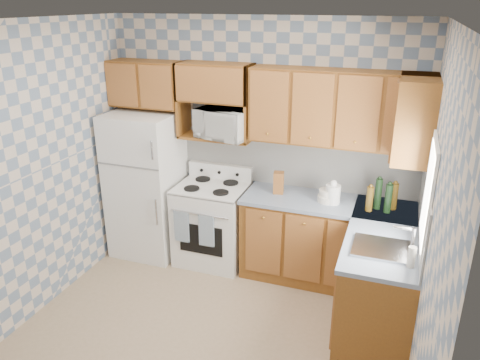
# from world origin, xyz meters

# --- Properties ---
(floor) EXTENTS (3.40, 3.40, 0.00)m
(floor) POSITION_xyz_m (0.00, 0.00, 0.00)
(floor) COLOR #8E7757
(floor) RESTS_ON ground
(back_wall) EXTENTS (3.40, 0.02, 2.70)m
(back_wall) POSITION_xyz_m (0.00, 1.60, 1.35)
(back_wall) COLOR slate
(back_wall) RESTS_ON ground
(right_wall) EXTENTS (0.02, 3.20, 2.70)m
(right_wall) POSITION_xyz_m (1.70, 0.00, 1.35)
(right_wall) COLOR slate
(right_wall) RESTS_ON ground
(backsplash_back) EXTENTS (2.60, 0.02, 0.56)m
(backsplash_back) POSITION_xyz_m (0.40, 1.59, 1.20)
(backsplash_back) COLOR white
(backsplash_back) RESTS_ON back_wall
(backsplash_right) EXTENTS (0.02, 1.60, 0.56)m
(backsplash_right) POSITION_xyz_m (1.69, 0.80, 1.20)
(backsplash_right) COLOR white
(backsplash_right) RESTS_ON right_wall
(refrigerator) EXTENTS (0.75, 0.70, 1.68)m
(refrigerator) POSITION_xyz_m (-1.27, 1.25, 0.84)
(refrigerator) COLOR white
(refrigerator) RESTS_ON floor
(stove_body) EXTENTS (0.76, 0.65, 0.90)m
(stove_body) POSITION_xyz_m (-0.47, 1.28, 0.45)
(stove_body) COLOR white
(stove_body) RESTS_ON floor
(cooktop) EXTENTS (0.76, 0.65, 0.02)m
(cooktop) POSITION_xyz_m (-0.47, 1.28, 0.91)
(cooktop) COLOR silver
(cooktop) RESTS_ON stove_body
(backguard) EXTENTS (0.76, 0.08, 0.17)m
(backguard) POSITION_xyz_m (-0.47, 1.55, 1.00)
(backguard) COLOR white
(backguard) RESTS_ON cooktop
(dish_towel_left) EXTENTS (0.17, 0.02, 0.36)m
(dish_towel_left) POSITION_xyz_m (-0.69, 0.93, 0.55)
(dish_towel_left) COLOR navy
(dish_towel_left) RESTS_ON stove_body
(dish_towel_right) EXTENTS (0.17, 0.02, 0.36)m
(dish_towel_right) POSITION_xyz_m (-0.39, 0.93, 0.55)
(dish_towel_right) COLOR navy
(dish_towel_right) RESTS_ON stove_body
(base_cabinets_back) EXTENTS (1.75, 0.60, 0.88)m
(base_cabinets_back) POSITION_xyz_m (0.82, 1.30, 0.44)
(base_cabinets_back) COLOR brown
(base_cabinets_back) RESTS_ON floor
(base_cabinets_right) EXTENTS (0.60, 1.60, 0.88)m
(base_cabinets_right) POSITION_xyz_m (1.40, 0.80, 0.44)
(base_cabinets_right) COLOR brown
(base_cabinets_right) RESTS_ON floor
(countertop_back) EXTENTS (1.77, 0.63, 0.04)m
(countertop_back) POSITION_xyz_m (0.82, 1.30, 0.90)
(countertop_back) COLOR slate
(countertop_back) RESTS_ON base_cabinets_back
(countertop_right) EXTENTS (0.63, 1.60, 0.04)m
(countertop_right) POSITION_xyz_m (1.40, 0.80, 0.90)
(countertop_right) COLOR slate
(countertop_right) RESTS_ON base_cabinets_right
(upper_cabinets_back) EXTENTS (1.75, 0.33, 0.74)m
(upper_cabinets_back) POSITION_xyz_m (0.82, 1.44, 1.85)
(upper_cabinets_back) COLOR brown
(upper_cabinets_back) RESTS_ON back_wall
(upper_cabinets_fridge) EXTENTS (0.82, 0.33, 0.50)m
(upper_cabinets_fridge) POSITION_xyz_m (-1.29, 1.44, 1.97)
(upper_cabinets_fridge) COLOR brown
(upper_cabinets_fridge) RESTS_ON back_wall
(upper_cabinets_right) EXTENTS (0.33, 0.70, 0.74)m
(upper_cabinets_right) POSITION_xyz_m (1.53, 1.25, 1.85)
(upper_cabinets_right) COLOR brown
(upper_cabinets_right) RESTS_ON right_wall
(microwave_shelf) EXTENTS (0.80, 0.33, 0.03)m
(microwave_shelf) POSITION_xyz_m (-0.47, 1.44, 1.44)
(microwave_shelf) COLOR brown
(microwave_shelf) RESTS_ON back_wall
(microwave) EXTENTS (0.63, 0.49, 0.32)m
(microwave) POSITION_xyz_m (-0.36, 1.40, 1.61)
(microwave) COLOR white
(microwave) RESTS_ON microwave_shelf
(sink) EXTENTS (0.48, 0.40, 0.03)m
(sink) POSITION_xyz_m (1.40, 0.45, 0.93)
(sink) COLOR #B7B7BC
(sink) RESTS_ON countertop_right
(window) EXTENTS (0.02, 0.66, 0.86)m
(window) POSITION_xyz_m (1.69, 0.45, 1.45)
(window) COLOR white
(window) RESTS_ON right_wall
(bottle_0) EXTENTS (0.07, 0.07, 0.31)m
(bottle_0) POSITION_xyz_m (1.29, 1.27, 1.07)
(bottle_0) COLOR black
(bottle_0) RESTS_ON countertop_back
(bottle_1) EXTENTS (0.07, 0.07, 0.29)m
(bottle_1) POSITION_xyz_m (1.39, 1.21, 1.06)
(bottle_1) COLOR black
(bottle_1) RESTS_ON countertop_back
(bottle_2) EXTENTS (0.07, 0.07, 0.27)m
(bottle_2) POSITION_xyz_m (1.44, 1.31, 1.05)
(bottle_2) COLOR #513A10
(bottle_2) RESTS_ON countertop_back
(bottle_3) EXTENTS (0.07, 0.07, 0.25)m
(bottle_3) POSITION_xyz_m (1.22, 1.19, 1.04)
(bottle_3) COLOR #513A10
(bottle_3) RESTS_ON countertop_back
(knife_block) EXTENTS (0.12, 0.12, 0.23)m
(knife_block) POSITION_xyz_m (0.28, 1.33, 1.04)
(knife_block) COLOR brown
(knife_block) RESTS_ON countertop_back
(electric_kettle) EXTENTS (0.15, 0.15, 0.19)m
(electric_kettle) POSITION_xyz_m (0.86, 1.26, 1.02)
(electric_kettle) COLOR white
(electric_kettle) RESTS_ON countertop_back
(food_containers) EXTENTS (0.20, 0.20, 0.13)m
(food_containers) POSITION_xyz_m (0.80, 1.28, 0.99)
(food_containers) COLOR beige
(food_containers) RESTS_ON countertop_back
(soap_bottle) EXTENTS (0.06, 0.06, 0.17)m
(soap_bottle) POSITION_xyz_m (1.62, 0.25, 1.01)
(soap_bottle) COLOR beige
(soap_bottle) RESTS_ON countertop_right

